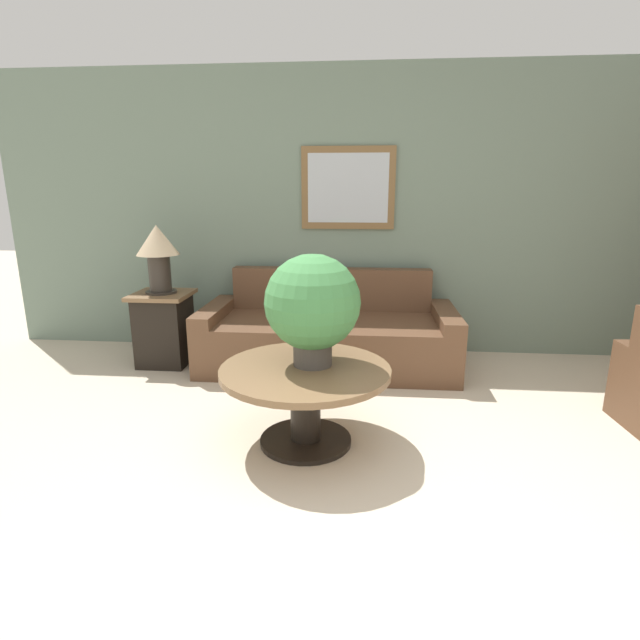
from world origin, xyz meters
TOP-DOWN VIEW (x-y plane):
  - ground_plane at (0.00, 0.00)m, footprint 20.00×20.00m
  - wall_back at (-0.01, 2.80)m, footprint 7.30×0.09m
  - couch_main at (-0.46, 2.28)m, footprint 2.20×0.94m
  - coffee_table at (-0.49, 0.85)m, footprint 1.03×1.03m
  - side_table at (-1.92, 2.19)m, footprint 0.49×0.49m
  - table_lamp at (-1.92, 2.19)m, footprint 0.36×0.36m
  - potted_plant_on_table at (-0.45, 0.90)m, footprint 0.57×0.57m

SIDE VIEW (x-z plane):
  - ground_plane at x=0.00m, z-range 0.00..0.00m
  - couch_main at x=-0.46m, z-range -0.14..0.68m
  - side_table at x=-1.92m, z-range 0.01..0.66m
  - coffee_table at x=-0.49m, z-range 0.11..0.61m
  - potted_plant_on_table at x=-0.45m, z-range 0.53..1.21m
  - table_lamp at x=-1.92m, z-range 0.73..1.32m
  - wall_back at x=-0.01m, z-range 0.00..2.60m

